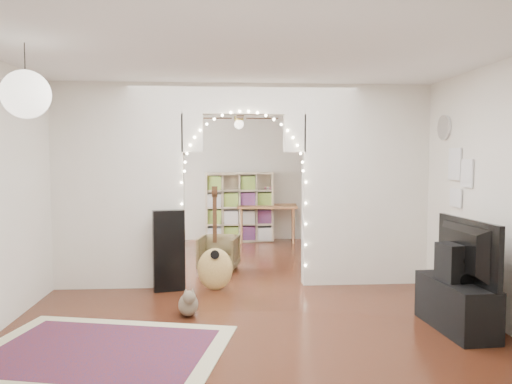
{
  "coord_description": "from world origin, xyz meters",
  "views": [
    {
      "loc": [
        -0.28,
        -6.67,
        1.73
      ],
      "look_at": [
        0.18,
        0.3,
        1.24
      ],
      "focal_mm": 35.0,
      "sensor_mm": 36.0,
      "label": 1
    }
  ],
  "objects": [
    {
      "name": "floor",
      "position": [
        0.0,
        0.0,
        0.0
      ],
      "size": [
        7.5,
        7.5,
        0.0
      ],
      "primitive_type": "plane",
      "color": "black",
      "rests_on": "ground"
    },
    {
      "name": "ceiling",
      "position": [
        0.0,
        0.0,
        2.7
      ],
      "size": [
        5.0,
        7.5,
        0.02
      ],
      "primitive_type": "cube",
      "color": "white",
      "rests_on": "wall_back"
    },
    {
      "name": "wall_back",
      "position": [
        0.0,
        3.75,
        1.35
      ],
      "size": [
        5.0,
        0.02,
        2.7
      ],
      "primitive_type": "cube",
      "color": "silver",
      "rests_on": "floor"
    },
    {
      "name": "wall_front",
      "position": [
        0.0,
        -3.75,
        1.35
      ],
      "size": [
        5.0,
        0.02,
        2.7
      ],
      "primitive_type": "cube",
      "color": "silver",
      "rests_on": "floor"
    },
    {
      "name": "wall_left",
      "position": [
        -2.5,
        0.0,
        1.35
      ],
      "size": [
        0.02,
        7.5,
        2.7
      ],
      "primitive_type": "cube",
      "color": "silver",
      "rests_on": "floor"
    },
    {
      "name": "wall_right",
      "position": [
        2.5,
        0.0,
        1.35
      ],
      "size": [
        0.02,
        7.5,
        2.7
      ],
      "primitive_type": "cube",
      "color": "silver",
      "rests_on": "floor"
    },
    {
      "name": "divider_wall",
      "position": [
        0.0,
        0.0,
        1.42
      ],
      "size": [
        5.0,
        0.2,
        2.7
      ],
      "color": "silver",
      "rests_on": "floor"
    },
    {
      "name": "fairy_lights",
      "position": [
        0.0,
        -0.13,
        1.55
      ],
      "size": [
        1.64,
        0.04,
        1.6
      ],
      "primitive_type": null,
      "color": "#FFEABF",
      "rests_on": "divider_wall"
    },
    {
      "name": "window",
      "position": [
        -2.47,
        1.8,
        1.5
      ],
      "size": [
        0.04,
        1.2,
        1.4
      ],
      "primitive_type": "cube",
      "color": "white",
      "rests_on": "wall_left"
    },
    {
      "name": "wall_clock",
      "position": [
        2.48,
        -0.6,
        2.1
      ],
      "size": [
        0.03,
        0.31,
        0.31
      ],
      "primitive_type": "cylinder",
      "rotation": [
        0.0,
        1.57,
        0.0
      ],
      "color": "white",
      "rests_on": "wall_right"
    },
    {
      "name": "picture_frames",
      "position": [
        2.48,
        -1.0,
        1.5
      ],
      "size": [
        0.02,
        0.5,
        0.7
      ],
      "primitive_type": null,
      "color": "white",
      "rests_on": "wall_right"
    },
    {
      "name": "paper_lantern",
      "position": [
        -1.9,
        -2.4,
        2.25
      ],
      "size": [
        0.4,
        0.4,
        0.4
      ],
      "primitive_type": "sphere",
      "color": "white",
      "rests_on": "ceiling"
    },
    {
      "name": "ceiling_fan",
      "position": [
        0.0,
        2.0,
        2.4
      ],
      "size": [
        1.1,
        1.1,
        0.3
      ],
      "primitive_type": null,
      "color": "#B7993D",
      "rests_on": "ceiling"
    },
    {
      "name": "area_rug",
      "position": [
        -1.38,
        -2.26,
        0.01
      ],
      "size": [
        2.48,
        2.08,
        0.02
      ],
      "primitive_type": "cube",
      "rotation": [
        0.0,
        0.0,
        -0.22
      ],
      "color": "maroon",
      "rests_on": "floor"
    },
    {
      "name": "guitar_case",
      "position": [
        -0.98,
        -0.25,
        0.53
      ],
      "size": [
        0.42,
        0.23,
        1.05
      ],
      "primitive_type": "cube",
      "rotation": [
        0.0,
        0.0,
        0.25
      ],
      "color": "black",
      "rests_on": "floor"
    },
    {
      "name": "acoustic_guitar",
      "position": [
        -0.39,
        -0.25,
        0.5
      ],
      "size": [
        0.47,
        0.19,
        1.15
      ],
      "rotation": [
        0.0,
        0.0,
        -0.07
      ],
      "color": "#B78C49",
      "rests_on": "floor"
    },
    {
      "name": "tabby_cat",
      "position": [
        -0.66,
        -1.3,
        0.14
      ],
      "size": [
        0.26,
        0.51,
        0.34
      ],
      "rotation": [
        0.0,
        0.0,
        0.14
      ],
      "color": "brown",
      "rests_on": "floor"
    },
    {
      "name": "floor_speaker",
      "position": [
        2.06,
        -1.9,
        0.43
      ],
      "size": [
        0.38,
        0.35,
        0.87
      ],
      "rotation": [
        0.0,
        0.0,
        0.17
      ],
      "color": "black",
      "rests_on": "floor"
    },
    {
      "name": "media_console",
      "position": [
        2.05,
        -1.91,
        0.25
      ],
      "size": [
        0.47,
        1.02,
        0.5
      ],
      "primitive_type": "cube",
      "rotation": [
        0.0,
        0.0,
        0.07
      ],
      "color": "black",
      "rests_on": "floor"
    },
    {
      "name": "tv",
      "position": [
        2.05,
        -1.91,
        0.81
      ],
      "size": [
        0.21,
        1.08,
        0.62
      ],
      "primitive_type": "imported",
      "rotation": [
        0.0,
        0.0,
        1.64
      ],
      "color": "black",
      "rests_on": "media_console"
    },
    {
      "name": "bookcase",
      "position": [
        0.05,
        3.5,
        0.71
      ],
      "size": [
        1.42,
        0.59,
        1.42
      ],
      "primitive_type": "cube",
      "rotation": [
        0.0,
        0.0,
        0.18
      ],
      "color": "#CAB692",
      "rests_on": "floor"
    },
    {
      "name": "dining_table",
      "position": [
        0.63,
        3.5,
        0.68
      ],
      "size": [
        1.27,
        0.9,
        0.76
      ],
      "rotation": [
        0.0,
        0.0,
        -0.09
      ],
      "color": "brown",
      "rests_on": "floor"
    },
    {
      "name": "flower_vase",
      "position": [
        0.63,
        3.5,
        0.85
      ],
      "size": [
        0.2,
        0.2,
        0.19
      ],
      "primitive_type": "imported",
      "rotation": [
        0.0,
        0.0,
        -0.09
      ],
      "color": "white",
      "rests_on": "dining_table"
    },
    {
      "name": "dining_chair_left",
      "position": [
        -1.21,
        2.16,
        0.21
      ],
      "size": [
        0.48,
        0.5,
        0.42
      ],
      "primitive_type": "imported",
      "rotation": [
        0.0,
        0.0,
        -0.07
      ],
      "color": "#4F4227",
      "rests_on": "floor"
    },
    {
      "name": "dining_chair_right",
      "position": [
        -0.35,
        0.89,
        0.27
      ],
      "size": [
        0.68,
        0.69,
        0.53
      ],
      "primitive_type": "imported",
      "rotation": [
        0.0,
        0.0,
        -0.21
      ],
      "color": "#4F4227",
      "rests_on": "floor"
    }
  ]
}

